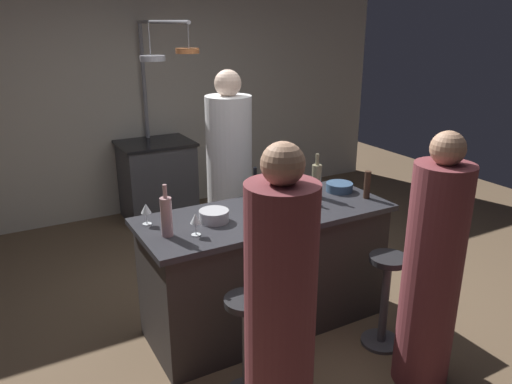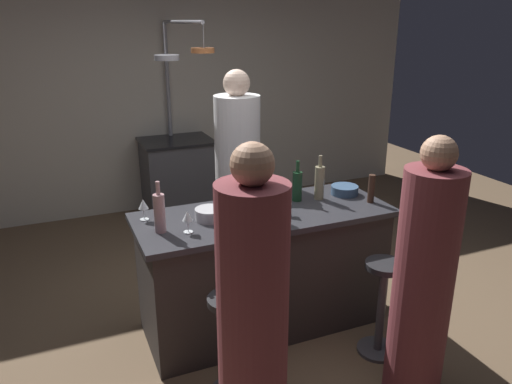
% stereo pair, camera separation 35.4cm
% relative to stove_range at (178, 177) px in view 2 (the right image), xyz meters
% --- Properties ---
extents(ground_plane, '(9.00, 9.00, 0.00)m').
position_rel_stove_range_xyz_m(ground_plane, '(0.00, -2.45, -0.45)').
color(ground_plane, brown).
extents(back_wall, '(6.40, 0.16, 2.60)m').
position_rel_stove_range_xyz_m(back_wall, '(0.00, 0.40, 0.85)').
color(back_wall, beige).
rests_on(back_wall, ground_plane).
extents(kitchen_island, '(1.80, 0.72, 0.90)m').
position_rel_stove_range_xyz_m(kitchen_island, '(0.00, -2.45, 0.01)').
color(kitchen_island, '#332D2B').
rests_on(kitchen_island, ground_plane).
extents(stove_range, '(0.80, 0.64, 0.89)m').
position_rel_stove_range_xyz_m(stove_range, '(0.00, 0.00, 0.00)').
color(stove_range, '#47474C').
rests_on(stove_range, ground_plane).
extents(chef, '(0.38, 0.38, 1.80)m').
position_rel_stove_range_xyz_m(chef, '(0.12, -1.63, 0.39)').
color(chef, white).
rests_on(chef, ground_plane).
extents(bar_stool_right, '(0.28, 0.28, 0.68)m').
position_rel_stove_range_xyz_m(bar_stool_right, '(0.58, -3.07, -0.07)').
color(bar_stool_right, '#4C4C51').
rests_on(bar_stool_right, ground_plane).
extents(guest_right, '(0.34, 0.34, 1.61)m').
position_rel_stove_range_xyz_m(guest_right, '(0.54, -3.46, 0.30)').
color(guest_right, brown).
rests_on(guest_right, ground_plane).
extents(bar_stool_left, '(0.28, 0.28, 0.68)m').
position_rel_stove_range_xyz_m(bar_stool_left, '(-0.49, -3.07, -0.07)').
color(bar_stool_left, '#4C4C51').
rests_on(bar_stool_left, ground_plane).
extents(guest_left, '(0.35, 0.35, 1.67)m').
position_rel_stove_range_xyz_m(guest_left, '(-0.51, -3.46, 0.33)').
color(guest_left, brown).
rests_on(guest_left, ground_plane).
extents(overhead_pot_rack, '(0.56, 1.43, 2.17)m').
position_rel_stove_range_xyz_m(overhead_pot_rack, '(-0.05, -0.39, 1.15)').
color(overhead_pot_rack, gray).
rests_on(overhead_pot_rack, ground_plane).
extents(pepper_mill, '(0.05, 0.05, 0.21)m').
position_rel_stove_range_xyz_m(pepper_mill, '(0.80, -2.57, 0.56)').
color(pepper_mill, '#382319').
rests_on(pepper_mill, kitchen_island).
extents(wine_bottle_rose, '(0.07, 0.07, 0.33)m').
position_rel_stove_range_xyz_m(wine_bottle_rose, '(-0.74, -2.50, 0.58)').
color(wine_bottle_rose, '#B78C8E').
rests_on(wine_bottle_rose, kitchen_island).
extents(wine_bottle_red, '(0.07, 0.07, 0.30)m').
position_rel_stove_range_xyz_m(wine_bottle_red, '(-0.01, -2.58, 0.57)').
color(wine_bottle_red, '#143319').
rests_on(wine_bottle_red, kitchen_island).
extents(wine_bottle_white, '(0.07, 0.07, 0.33)m').
position_rel_stove_range_xyz_m(wine_bottle_white, '(0.49, -2.36, 0.58)').
color(wine_bottle_white, gray).
rests_on(wine_bottle_white, kitchen_island).
extents(wine_bottle_green, '(0.07, 0.07, 0.30)m').
position_rel_stove_range_xyz_m(wine_bottle_green, '(0.32, -2.33, 0.57)').
color(wine_bottle_green, '#193D23').
rests_on(wine_bottle_green, kitchen_island).
extents(wine_bottle_dark, '(0.07, 0.07, 0.31)m').
position_rel_stove_range_xyz_m(wine_bottle_dark, '(-0.05, -2.38, 0.57)').
color(wine_bottle_dark, black).
rests_on(wine_bottle_dark, kitchen_island).
extents(wine_glass_by_chef, '(0.07, 0.07, 0.15)m').
position_rel_stove_range_xyz_m(wine_glass_by_chef, '(-0.59, -2.58, 0.56)').
color(wine_glass_by_chef, silver).
rests_on(wine_glass_by_chef, kitchen_island).
extents(wine_glass_near_left_guest, '(0.07, 0.07, 0.15)m').
position_rel_stove_range_xyz_m(wine_glass_near_left_guest, '(-0.80, -2.27, 0.56)').
color(wine_glass_near_left_guest, silver).
rests_on(wine_glass_near_left_guest, kitchen_island).
extents(wine_glass_near_right_guest, '(0.07, 0.07, 0.15)m').
position_rel_stove_range_xyz_m(wine_glass_near_right_guest, '(0.12, -2.56, 0.56)').
color(wine_glass_near_right_guest, silver).
rests_on(wine_glass_near_right_guest, kitchen_island).
extents(mixing_bowl_steel, '(0.20, 0.20, 0.08)m').
position_rel_stove_range_xyz_m(mixing_bowl_steel, '(-0.39, -2.43, 0.49)').
color(mixing_bowl_steel, '#B7B7BC').
rests_on(mixing_bowl_steel, kitchen_island).
extents(mixing_bowl_blue, '(0.21, 0.21, 0.07)m').
position_rel_stove_range_xyz_m(mixing_bowl_blue, '(0.72, -2.35, 0.49)').
color(mixing_bowl_blue, '#334C6B').
rests_on(mixing_bowl_blue, kitchen_island).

